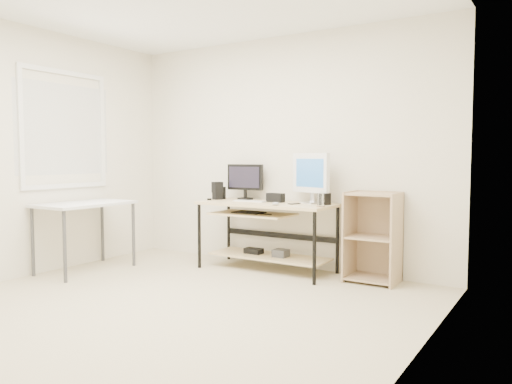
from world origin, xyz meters
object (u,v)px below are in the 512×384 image
Objects in this scene: desk at (265,222)px; audio_controller at (222,193)px; side_table at (85,210)px; black_monitor at (245,179)px; white_imac at (311,174)px; shelf_unit at (374,236)px.

audio_controller reaches higher than desk.
audio_controller is (-0.64, 0.10, 0.29)m from desk.
desk is at bearing 32.65° from side_table.
black_monitor is (1.26, 1.26, 0.31)m from side_table.
black_monitor is 0.86m from white_imac.
audio_controller is (-0.25, -0.11, -0.16)m from black_monitor.
white_imac is at bearing -7.78° from black_monitor.
white_imac is at bearing 179.74° from shelf_unit.
side_table is (-1.65, -1.06, 0.13)m from desk.
shelf_unit is (2.83, 1.22, -0.22)m from side_table.
white_imac reaches higher than desk.
side_table is 1.86× the size of white_imac.
desk is 0.63m from black_monitor.
white_imac is (-0.71, 0.00, 0.61)m from shelf_unit.
shelf_unit is 1.86m from audio_controller.
white_imac reaches higher than shelf_unit.
shelf_unit is 0.93m from white_imac.
white_imac is 1.14m from audio_controller.
shelf_unit is 1.68× the size of white_imac.
white_imac reaches higher than side_table.
side_table is 2.22× the size of black_monitor.
white_imac is at bearing 19.24° from desk.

